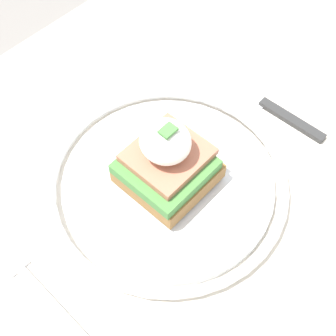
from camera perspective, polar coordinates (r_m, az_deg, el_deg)
dining_table at (r=0.61m, az=4.90°, el=-9.14°), size 1.03×0.70×0.72m
plate at (r=0.50m, az=0.00°, el=-1.70°), size 0.26×0.26×0.02m
sandwich at (r=0.47m, az=-0.15°, el=0.80°), size 0.09×0.09×0.08m
fork at (r=0.47m, az=-15.29°, el=-14.31°), size 0.02×0.15×0.00m
knife at (r=0.59m, az=12.09°, el=7.42°), size 0.02×0.18×0.01m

